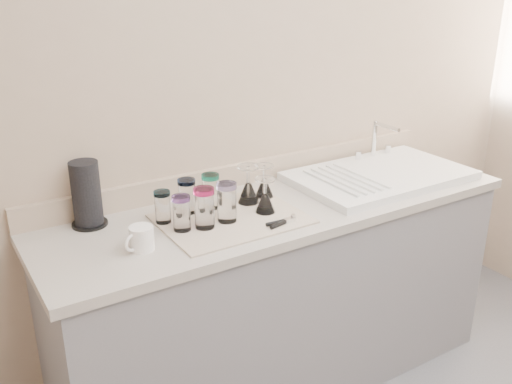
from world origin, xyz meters
TOP-DOWN VIEW (x-y plane):
  - counter_unit at (0.00, 1.20)m, footprint 2.06×0.62m
  - sink_unit at (0.55, 1.20)m, footprint 0.82×0.50m
  - dish_towel at (-0.27, 1.17)m, footprint 0.55×0.42m
  - tumbler_teal at (-0.51, 1.27)m, footprint 0.06×0.06m
  - tumbler_cyan at (-0.39, 1.30)m, footprint 0.07×0.07m
  - tumbler_purple at (-0.29, 1.30)m, footprint 0.07×0.07m
  - tumbler_magenta at (-0.48, 1.17)m, footprint 0.07×0.07m
  - tumbler_blue at (-0.39, 1.14)m, footprint 0.08×0.08m
  - tumbler_lavender at (-0.29, 1.15)m, footprint 0.08×0.08m
  - goblet_back_left at (-0.13, 1.27)m, footprint 0.09×0.09m
  - goblet_back_right at (-0.04, 1.29)m, footprint 0.08×0.08m
  - goblet_front_left at (-0.12, 1.14)m, footprint 0.08×0.08m
  - can_opener at (-0.13, 1.01)m, footprint 0.13×0.05m
  - white_mug at (-0.66, 1.11)m, footprint 0.13×0.11m
  - paper_towel_roll at (-0.75, 1.41)m, footprint 0.14×0.14m

SIDE VIEW (x-z plane):
  - counter_unit at x=0.00m, z-range 0.00..0.90m
  - dish_towel at x=-0.27m, z-range 0.90..0.91m
  - can_opener at x=-0.13m, z-range 0.91..0.92m
  - sink_unit at x=0.55m, z-range 0.81..1.03m
  - white_mug at x=-0.66m, z-range 0.90..0.99m
  - goblet_back_right at x=-0.04m, z-range 0.89..1.03m
  - goblet_front_left at x=-0.12m, z-range 0.88..1.03m
  - goblet_back_left at x=-0.13m, z-range 0.88..1.04m
  - tumbler_teal at x=-0.51m, z-range 0.91..1.04m
  - tumbler_magenta at x=-0.48m, z-range 0.91..1.04m
  - tumbler_cyan at x=-0.39m, z-range 0.91..1.05m
  - tumbler_purple at x=-0.29m, z-range 0.91..1.05m
  - tumbler_lavender at x=-0.29m, z-range 0.91..1.06m
  - tumbler_blue at x=-0.39m, z-range 0.91..1.07m
  - paper_towel_roll at x=-0.75m, z-range 0.90..1.15m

